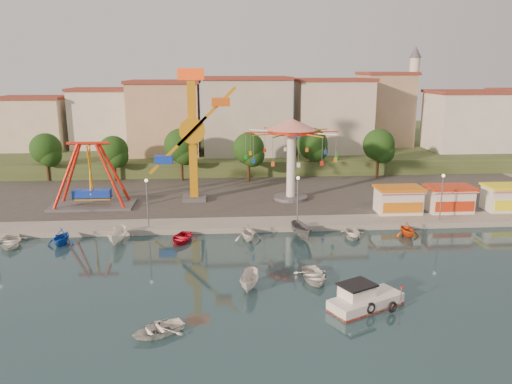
{
  "coord_description": "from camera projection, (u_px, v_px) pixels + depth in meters",
  "views": [
    {
      "loc": [
        -0.38,
        -38.44,
        17.05
      ],
      "look_at": [
        3.57,
        14.0,
        4.0
      ],
      "focal_mm": 35.0,
      "sensor_mm": 36.0,
      "label": 1
    }
  ],
  "objects": [
    {
      "name": "moored_boat_7",
      "position": [
        407.0,
        229.0,
        52.03
      ],
      "size": [
        2.78,
        3.12,
        1.49
      ],
      "primitive_type": "imported",
      "rotation": [
        0.0,
        0.0,
        0.13
      ],
      "color": "#E35314",
      "rests_on": "ground"
    },
    {
      "name": "hill_terrace",
      "position": [
        221.0,
        144.0,
        105.82
      ],
      "size": [
        200.0,
        60.0,
        3.0
      ],
      "primitive_type": "cube",
      "color": "#384C26",
      "rests_on": "ground"
    },
    {
      "name": "moored_boat_3",
      "position": [
        181.0,
        238.0,
        50.41
      ],
      "size": [
        3.48,
        4.27,
        0.78
      ],
      "primitive_type": "imported",
      "rotation": [
        0.0,
        0.0,
        -0.24
      ],
      "color": "red",
      "rests_on": "ground"
    },
    {
      "name": "lamp_post_3",
      "position": [
        441.0,
        199.0,
        54.92
      ],
      "size": [
        0.14,
        0.14,
        5.0
      ],
      "primitive_type": "cylinder",
      "color": "#59595E",
      "rests_on": "quay_deck"
    },
    {
      "name": "moored_boat_5",
      "position": [
        302.0,
        231.0,
        51.21
      ],
      "size": [
        2.41,
        4.41,
        1.61
      ],
      "primitive_type": "imported",
      "rotation": [
        0.0,
        0.0,
        0.21
      ],
      "color": "slate",
      "rests_on": "ground"
    },
    {
      "name": "building_5",
      "position": [
        399.0,
        116.0,
        90.33
      ],
      "size": [
        12.77,
        10.96,
        11.21
      ],
      "primitive_type": "cube",
      "color": "tan",
      "rests_on": "hill_terrace"
    },
    {
      "name": "building_0",
      "position": [
        16.0,
        120.0,
        81.34
      ],
      "size": [
        9.26,
        9.53,
        11.87
      ],
      "primitive_type": "cube",
      "color": "beige",
      "rests_on": "hill_terrace"
    },
    {
      "name": "rowboat_a",
      "position": [
        314.0,
        276.0,
        41.18
      ],
      "size": [
        3.08,
        4.16,
        0.83
      ],
      "primitive_type": "imported",
      "rotation": [
        0.0,
        0.0,
        0.06
      ],
      "color": "white",
      "rests_on": "ground"
    },
    {
      "name": "tree_3",
      "position": [
        249.0,
        149.0,
        73.55
      ],
      "size": [
        4.68,
        4.68,
        7.32
      ],
      "color": "#382314",
      "rests_on": "quay_deck"
    },
    {
      "name": "quay_deck",
      "position": [
        221.0,
        153.0,
        101.27
      ],
      "size": [
        200.0,
        100.0,
        0.6
      ],
      "primitive_type": "cube",
      "color": "#9E998E",
      "rests_on": "ground"
    },
    {
      "name": "building_3",
      "position": [
        253.0,
        124.0,
        87.14
      ],
      "size": [
        12.59,
        10.5,
        9.2
      ],
      "primitive_type": "cube",
      "color": "beige",
      "rests_on": "hill_terrace"
    },
    {
      "name": "tree_1",
      "position": [
        114.0,
        151.0,
        73.99
      ],
      "size": [
        4.35,
        4.35,
        6.8
      ],
      "color": "#382314",
      "rests_on": "quay_deck"
    },
    {
      "name": "tree_4",
      "position": [
        312.0,
        144.0,
        77.12
      ],
      "size": [
        4.86,
        4.86,
        7.6
      ],
      "color": "#382314",
      "rests_on": "quay_deck"
    },
    {
      "name": "lamp_post_1",
      "position": [
        148.0,
        205.0,
        52.59
      ],
      "size": [
        0.14,
        0.14,
        5.0
      ],
      "primitive_type": "cylinder",
      "color": "#59595E",
      "rests_on": "quay_deck"
    },
    {
      "name": "skiff",
      "position": [
        250.0,
        281.0,
        39.49
      ],
      "size": [
        2.08,
        3.75,
        1.37
      ],
      "primitive_type": "imported",
      "rotation": [
        0.0,
        0.0,
        -0.22
      ],
      "color": "silver",
      "rests_on": "ground"
    },
    {
      "name": "ground",
      "position": [
        226.0,
        280.0,
        41.34
      ],
      "size": [
        200.0,
        200.0,
        0.0
      ],
      "primitive_type": "plane",
      "color": "#122C33",
      "rests_on": "ground"
    },
    {
      "name": "building_4",
      "position": [
        325.0,
        121.0,
        91.41
      ],
      "size": [
        10.75,
        9.23,
        9.24
      ],
      "primitive_type": "cube",
      "color": "beige",
      "rests_on": "hill_terrace"
    },
    {
      "name": "asphalt_pad",
      "position": [
        222.0,
        189.0,
        70.22
      ],
      "size": [
        90.0,
        28.0,
        0.01
      ],
      "primitive_type": "cube",
      "color": "#4C4944",
      "rests_on": "quay_deck"
    },
    {
      "name": "kamikaze_tower",
      "position": [
        196.0,
        139.0,
        62.1
      ],
      "size": [
        7.4,
        3.1,
        16.5
      ],
      "color": "#59595E",
      "rests_on": "quay_deck"
    },
    {
      "name": "cabin_motorboat",
      "position": [
        364.0,
        301.0,
        36.48
      ],
      "size": [
        6.06,
        4.51,
        2.01
      ],
      "rotation": [
        0.0,
        0.0,
        0.47
      ],
      "color": "white",
      "rests_on": "ground"
    },
    {
      "name": "building_6",
      "position": [
        466.0,
        114.0,
        89.54
      ],
      "size": [
        8.23,
        8.98,
        12.36
      ],
      "primitive_type": "cube",
      "color": "silver",
      "rests_on": "hill_terrace"
    },
    {
      "name": "tree_0",
      "position": [
        46.0,
        149.0,
        73.91
      ],
      "size": [
        4.6,
        4.6,
        7.19
      ],
      "color": "#382314",
      "rests_on": "quay_deck"
    },
    {
      "name": "building_1",
      "position": [
        99.0,
        125.0,
        87.75
      ],
      "size": [
        12.33,
        9.01,
        8.63
      ],
      "primitive_type": "cube",
      "color": "silver",
      "rests_on": "hill_terrace"
    },
    {
      "name": "booth_right",
      "position": [
        507.0,
        197.0,
        59.22
      ],
      "size": [
        5.4,
        3.78,
        3.08
      ],
      "color": "white",
      "rests_on": "quay_deck"
    },
    {
      "name": "rowboat_b",
      "position": [
        158.0,
        329.0,
        32.83
      ],
      "size": [
        4.37,
        3.99,
        0.74
      ],
      "primitive_type": "imported",
      "rotation": [
        0.0,
        0.0,
        -1.05
      ],
      "color": "white",
      "rests_on": "ground"
    },
    {
      "name": "lamp_post_2",
      "position": [
        298.0,
        202.0,
        53.75
      ],
      "size": [
        0.14,
        0.14,
        5.0
      ],
      "primitive_type": "cylinder",
      "color": "#59595E",
      "rests_on": "quay_deck"
    },
    {
      "name": "moored_boat_0",
      "position": [
        10.0,
        242.0,
        49.18
      ],
      "size": [
        4.07,
        4.86,
        0.86
      ],
      "primitive_type": "imported",
      "rotation": [
        0.0,
        0.0,
        0.3
      ],
      "color": "white",
      "rests_on": "ground"
    },
    {
      "name": "booth_left",
      "position": [
        398.0,
        200.0,
        58.26
      ],
      "size": [
        5.4,
        3.78,
        3.08
      ],
      "color": "white",
      "rests_on": "quay_deck"
    },
    {
      "name": "minaret",
      "position": [
        413.0,
        93.0,
        93.2
      ],
      "size": [
        2.8,
        2.8,
        18.0
      ],
      "color": "silver",
      "rests_on": "hill_terrace"
    },
    {
      "name": "tree_5",
      "position": [
        379.0,
        145.0,
        76.1
      ],
      "size": [
        4.83,
        4.83,
        7.54
      ],
      "color": "#382314",
      "rests_on": "quay_deck"
    },
    {
      "name": "moored_boat_4",
      "position": [
        248.0,
        232.0,
        50.79
      ],
      "size": [
        3.34,
        3.67,
        1.67
      ],
      "primitive_type": "imported",
      "rotation": [
        0.0,
        0.0,
        0.21
      ],
      "color": "white",
      "rests_on": "ground"
    },
    {
      "name": "building_2",
      "position": [
        174.0,
        117.0,
        88.95
      ],
      "size": [
        11.95,
        9.28,
        11.23
      ],
      "primitive_type": "cube",
      "color": "tan",
      "rests_on": "hill_terrace"
    },
    {
      "name": "tree_2",
      "position": [
        181.0,
        145.0,
        74.13
      ],
      "size": [
        5.02,
        5.02,
        7.85
      ],
      "color": "#382314",
      "rests_on": "quay_deck"
    },
    {
      "name": "moored_boat_6",
      "position": [
        352.0,
        234.0,
        51.7
      ],
      "size": [
        3.22,
        3.98,
        0.73
      ],
      "primitive_type": "imported",
      "rotation": [
        0.0,
        0.0,
        -0.23
      ],
      "color": "silver",
      "rests_on": "ground"
    },
    {
      "name": "wave_swinger",
      "position": [
        291.0,
        141.0,
        62.78
      ],
      "size": [
        11.6,
        11.6,
        10.4
      ],
      "color": "#59595E",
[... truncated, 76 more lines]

